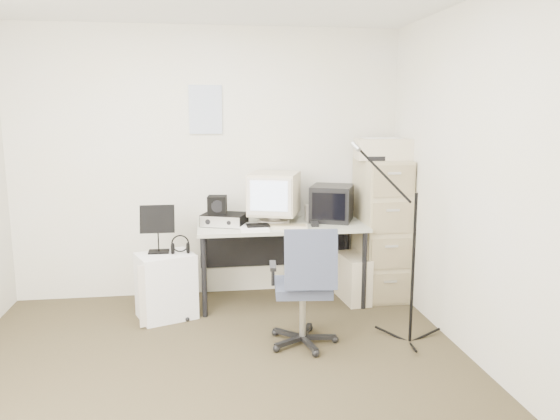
{
  "coord_description": "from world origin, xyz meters",
  "views": [
    {
      "loc": [
        -0.07,
        -3.34,
        1.74
      ],
      "look_at": [
        0.55,
        0.95,
        0.95
      ],
      "focal_mm": 35.0,
      "sensor_mm": 36.0,
      "label": 1
    }
  ],
  "objects": [
    {
      "name": "wall_back",
      "position": [
        0.0,
        1.8,
        1.25
      ],
      "size": [
        3.6,
        0.02,
        2.5
      ],
      "primitive_type": "cube",
      "color": "beige",
      "rests_on": "ground"
    },
    {
      "name": "floor",
      "position": [
        0.0,
        0.0,
        -0.01
      ],
      "size": [
        3.6,
        3.6,
        0.01
      ],
      "primitive_type": "cube",
      "color": "#3E3825",
      "rests_on": "ground"
    },
    {
      "name": "radio_receiver",
      "position": [
        0.12,
        1.46,
        0.78
      ],
      "size": [
        0.44,
        0.38,
        0.11
      ],
      "primitive_type": "cube",
      "rotation": [
        0.0,
        0.0,
        -0.37
      ],
      "color": "black",
      "rests_on": "desk"
    },
    {
      "name": "pc_tower",
      "position": [
        1.3,
        1.37,
        0.21
      ],
      "size": [
        0.25,
        0.47,
        0.43
      ],
      "primitive_type": "cube",
      "rotation": [
        0.0,
        0.0,
        0.1
      ],
      "color": "beige",
      "rests_on": "floor"
    },
    {
      "name": "desk",
      "position": [
        0.63,
        1.45,
        0.36
      ],
      "size": [
        1.5,
        0.7,
        0.73
      ],
      "primitive_type": "cube",
      "color": "#B8BA9E",
      "rests_on": "floor"
    },
    {
      "name": "headphones",
      "position": [
        -0.26,
        1.2,
        0.61
      ],
      "size": [
        0.17,
        0.17,
        0.03
      ],
      "primitive_type": "torus",
      "rotation": [
        0.0,
        0.0,
        0.01
      ],
      "color": "black",
      "rests_on": "side_cart"
    },
    {
      "name": "wall_right",
      "position": [
        1.8,
        0.0,
        1.25
      ],
      "size": [
        0.02,
        3.6,
        2.5
      ],
      "primitive_type": "cube",
      "color": "beige",
      "rests_on": "ground"
    },
    {
      "name": "filing_cabinet",
      "position": [
        1.58,
        1.48,
        0.65
      ],
      "size": [
        0.4,
        0.6,
        1.3
      ],
      "primitive_type": "cube",
      "color": "tan",
      "rests_on": "floor"
    },
    {
      "name": "radio_speaker",
      "position": [
        0.06,
        1.46,
        0.92
      ],
      "size": [
        0.18,
        0.17,
        0.16
      ],
      "primitive_type": "cube",
      "rotation": [
        0.0,
        0.0,
        -0.14
      ],
      "color": "black",
      "rests_on": "radio_receiver"
    },
    {
      "name": "mouse",
      "position": [
        0.92,
        1.32,
        0.75
      ],
      "size": [
        0.08,
        0.12,
        0.03
      ],
      "primitive_type": "cube",
      "rotation": [
        0.0,
        0.0,
        -0.1
      ],
      "color": "black",
      "rests_on": "desk"
    },
    {
      "name": "music_stand",
      "position": [
        -0.45,
        1.25,
        0.76
      ],
      "size": [
        0.3,
        0.18,
        0.42
      ],
      "primitive_type": "cube",
      "rotation": [
        0.0,
        0.0,
        -0.12
      ],
      "color": "black",
      "rests_on": "side_cart"
    },
    {
      "name": "keyboard",
      "position": [
        0.63,
        1.28,
        0.74
      ],
      "size": [
        0.43,
        0.21,
        0.02
      ],
      "primitive_type": "cube",
      "rotation": [
        0.0,
        0.0,
        -0.15
      ],
      "color": "beige",
      "rests_on": "desk"
    },
    {
      "name": "crt_tv",
      "position": [
        1.12,
        1.53,
        0.9
      ],
      "size": [
        0.48,
        0.49,
        0.33
      ],
      "primitive_type": "cube",
      "rotation": [
        0.0,
        0.0,
        -0.39
      ],
      "color": "black",
      "rests_on": "desk"
    },
    {
      "name": "desk_speaker",
      "position": [
        0.92,
        1.57,
        0.8
      ],
      "size": [
        0.08,
        0.08,
        0.15
      ],
      "primitive_type": "cube",
      "rotation": [
        0.0,
        0.0,
        0.02
      ],
      "color": "beige",
      "rests_on": "desk"
    },
    {
      "name": "printer",
      "position": [
        1.58,
        1.49,
        1.39
      ],
      "size": [
        0.53,
        0.39,
        0.19
      ],
      "primitive_type": "cube",
      "rotation": [
        0.0,
        0.0,
        -0.12
      ],
      "color": "beige",
      "rests_on": "filing_cabinet"
    },
    {
      "name": "mic_stand",
      "position": [
        1.48,
        0.42,
        0.75
      ],
      "size": [
        0.03,
        0.03,
        1.5
      ],
      "primitive_type": "cylinder",
      "rotation": [
        0.0,
        0.0,
        1.97
      ],
      "color": "black",
      "rests_on": "floor"
    },
    {
      "name": "side_cart",
      "position": [
        -0.39,
        1.19,
        0.28
      ],
      "size": [
        0.55,
        0.5,
        0.56
      ],
      "primitive_type": "cube",
      "rotation": [
        0.0,
        0.0,
        0.37
      ],
      "color": "silver",
      "rests_on": "floor"
    },
    {
      "name": "wall_calendar",
      "position": [
        -0.02,
        1.79,
        1.75
      ],
      "size": [
        0.3,
        0.02,
        0.44
      ],
      "primitive_type": "cube",
      "color": "white",
      "rests_on": "wall_back"
    },
    {
      "name": "papers",
      "position": [
        0.36,
        1.29,
        0.74
      ],
      "size": [
        0.25,
        0.34,
        0.02
      ],
      "primitive_type": "cube",
      "rotation": [
        0.0,
        0.0,
        0.02
      ],
      "color": "white",
      "rests_on": "desk"
    },
    {
      "name": "wall_front",
      "position": [
        0.0,
        -1.8,
        1.25
      ],
      "size": [
        3.6,
        0.02,
        2.5
      ],
      "primitive_type": "cube",
      "color": "beige",
      "rests_on": "ground"
    },
    {
      "name": "office_chair",
      "position": [
        0.65,
        0.49,
        0.46
      ],
      "size": [
        0.59,
        0.59,
        0.92
      ],
      "primitive_type": "cube",
      "rotation": [
        0.0,
        0.0,
        -0.1
      ],
      "color": "#313951",
      "rests_on": "floor"
    },
    {
      "name": "crt_monitor",
      "position": [
        0.58,
        1.5,
        0.96
      ],
      "size": [
        0.54,
        0.55,
        0.46
      ],
      "primitive_type": "cube",
      "rotation": [
        0.0,
        0.0,
        -0.33
      ],
      "color": "beige",
      "rests_on": "desk"
    }
  ]
}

